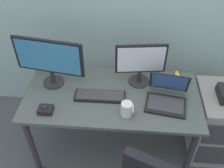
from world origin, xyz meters
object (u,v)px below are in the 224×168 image
file_cabinet (216,123)px  banana (178,78)px  keyboard (100,96)px  monitor_main (49,59)px  trackball_mouse (46,109)px  coffee_mug (127,109)px  laptop (167,96)px  monitor_side (141,62)px

file_cabinet → banana: bearing=162.3°
keyboard → banana: banana is taller
monitor_main → banana: bearing=7.2°
trackball_mouse → banana: bearing=24.0°
keyboard → trackball_mouse: size_ratio=3.74×
file_cabinet → trackball_mouse: trackball_mouse is taller
coffee_mug → banana: 0.62m
laptop → trackball_mouse: 0.94m
file_cabinet → laptop: laptop is taller
file_cabinet → trackball_mouse: bearing=-167.0°
file_cabinet → banana: (-0.41, 0.13, 0.42)m
monitor_side → coffee_mug: 0.43m
laptop → banana: 0.31m
monitor_main → trackball_mouse: size_ratio=5.22×
coffee_mug → keyboard: bearing=142.2°
keyboard → file_cabinet: bearing=7.9°
laptop → trackball_mouse: (-0.92, -0.19, -0.03)m
laptop → monitor_main: bearing=171.3°
laptop → trackball_mouse: laptop is taller
file_cabinet → monitor_main: monitor_main is taller
laptop → coffee_mug: size_ratio=3.02×
keyboard → coffee_mug: bearing=-37.8°
monitor_main → keyboard: monitor_main is taller
keyboard → coffee_mug: size_ratio=3.50×
monitor_main → laptop: bearing=-8.7°
trackball_mouse → banana: 1.14m
keyboard → coffee_mug: 0.28m
monitor_main → monitor_side: monitor_main is taller
monitor_side → file_cabinet: bearing=-5.3°
monitor_main → coffee_mug: size_ratio=4.89×
file_cabinet → monitor_side: bearing=174.7°
monitor_main → laptop: monitor_main is taller
monitor_main → keyboard: bearing=-18.6°
monitor_main → trackball_mouse: bearing=-85.7°
monitor_side → trackball_mouse: bearing=-150.2°
laptop → coffee_mug: (-0.31, -0.17, 0.01)m
trackball_mouse → monitor_side: bearing=29.8°
monitor_main → laptop: (0.95, -0.15, -0.20)m
file_cabinet → monitor_main: bearing=-179.8°
monitor_main → laptop: size_ratio=1.62×
laptop → banana: size_ratio=1.87×
banana → laptop: bearing=-113.3°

